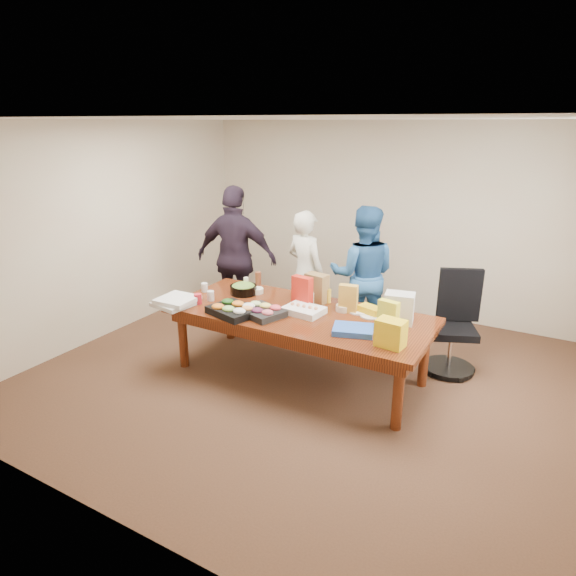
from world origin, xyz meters
The scene contains 36 objects.
floor centered at (0.00, 0.00, -0.01)m, with size 5.50×5.00×0.02m, color #47301E.
ceiling centered at (0.00, 0.00, 2.71)m, with size 5.50×5.00×0.02m, color white.
wall_back centered at (0.00, 2.50, 1.35)m, with size 5.50×0.04×2.70m, color beige.
wall_front centered at (0.00, -2.50, 1.35)m, with size 5.50×0.04×2.70m, color beige.
wall_left centered at (-2.75, 0.00, 1.35)m, with size 0.04×5.00×2.70m, color beige.
conference_table centered at (0.00, 0.00, 0.38)m, with size 2.80×1.20×0.75m, color #4C1C0F.
office_chair centered at (1.42, 0.91, 0.55)m, with size 0.56×0.56×1.10m, color black.
person_center centered at (-0.52, 1.15, 0.81)m, with size 0.59×0.39×1.62m, color silver.
person_right centered at (0.23, 1.24, 0.86)m, with size 0.84×0.65×1.73m, color #285C9A.
person_left centered at (-1.41, 0.87, 0.95)m, with size 1.12×0.47×1.91m, color black.
veggie_tray centered at (-0.58, -0.38, 0.79)m, with size 0.49×0.38×0.07m, color black.
fruit_tray centered at (-0.31, -0.27, 0.78)m, with size 0.45×0.35×0.07m, color black.
sheet_cake centered at (0.06, -0.01, 0.79)m, with size 0.40×0.30×0.07m, color white.
salad_bowl centered at (-0.85, 0.20, 0.80)m, with size 0.31×0.31×0.10m, color black.
chip_bag_blue centered at (0.70, -0.22, 0.78)m, with size 0.38×0.29×0.06m, color blue.
chip_bag_red centered at (-0.06, 0.19, 0.92)m, with size 0.23×0.09×0.33m, color red.
chip_bag_yellow centered at (0.97, 0.00, 0.90)m, with size 0.20×0.08×0.30m, color yellow.
chip_bag_orange centered at (0.45, 0.26, 0.90)m, with size 0.19×0.09×0.30m, color gold.
mayo_jar centered at (-0.01, 0.28, 0.81)m, with size 0.08×0.08×0.13m, color white.
mustard_bottle centered at (0.15, 0.42, 0.83)m, with size 0.06×0.06×0.16m, color gold.
dressing_bottle centered at (-0.78, 0.41, 0.86)m, with size 0.07×0.07×0.22m, color brown.
ranch_bottle centered at (-0.87, 0.29, 0.84)m, with size 0.06×0.06×0.17m, color beige.
banana_bunch centered at (0.67, 0.33, 0.79)m, with size 0.25×0.14×0.08m, color yellow.
bread_loaf centered at (-0.12, 0.37, 0.81)m, with size 0.30×0.13×0.12m, color brown.
kraft_bag centered at (0.02, 0.38, 0.91)m, with size 0.25×0.14×0.33m, color olive.
red_cup centered at (-1.10, -0.32, 0.81)m, with size 0.09×0.09×0.11m, color red.
clear_cup_a centered at (-1.05, -0.17, 0.81)m, with size 0.08×0.08×0.11m, color white.
clear_cup_b centered at (-1.30, 0.04, 0.80)m, with size 0.08×0.08×0.11m, color white.
pizza_box_lower centered at (-1.30, -0.49, 0.77)m, with size 0.39×0.39×0.04m, color silver.
pizza_box_upper centered at (-1.27, -0.47, 0.82)m, with size 0.39×0.39×0.04m, color white.
plate_a centered at (0.70, 0.27, 0.76)m, with size 0.23×0.23×0.01m, color silver.
plate_b centered at (0.54, 0.34, 0.76)m, with size 0.27×0.27×0.02m, color white.
dip_bowl_a centered at (0.39, 0.27, 0.78)m, with size 0.17×0.17×0.07m, color beige.
dip_bowl_b centered at (-0.73, 0.30, 0.78)m, with size 0.16×0.16×0.06m, color white.
grocery_bag_white centered at (1.00, 0.25, 0.90)m, with size 0.29×0.20×0.31m, color silver.
grocery_bag_yellow centered at (1.11, -0.33, 0.88)m, with size 0.25×0.17×0.25m, color yellow.
Camera 1 is at (2.29, -4.32, 2.68)m, focal length 30.78 mm.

